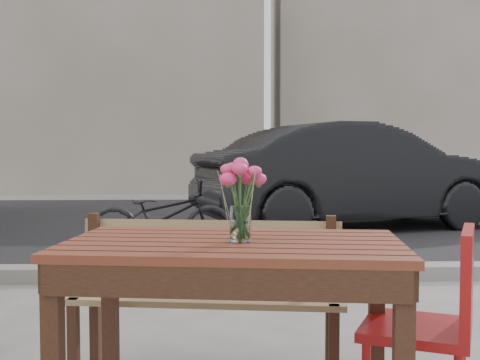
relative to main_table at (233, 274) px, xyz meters
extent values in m
cube|color=black|center=(0.03, 6.83, -0.64)|extent=(30.00, 8.00, 0.00)
cube|color=gray|center=(0.03, 2.83, -0.58)|extent=(30.00, 0.25, 0.12)
cube|color=gray|center=(-2.97, 13.83, 3.36)|extent=(8.00, 3.00, 8.00)
cube|color=gray|center=(5.03, 14.83, 2.36)|extent=(7.00, 3.00, 6.00)
cube|color=#5C2E18|center=(0.00, 0.00, 0.11)|extent=(1.33, 0.88, 0.03)
cube|color=black|center=(-0.53, 0.38, -0.27)|extent=(0.07, 0.07, 0.74)
cube|color=black|center=(0.61, 0.24, -0.27)|extent=(0.07, 0.07, 0.74)
cube|color=#9E7F51|center=(-0.12, 0.58, -0.23)|extent=(1.33, 0.52, 0.03)
cube|color=#9E7F51|center=(-0.09, 0.77, -0.01)|extent=(1.29, 0.19, 0.35)
cube|color=black|center=(-0.72, 0.51, -0.43)|extent=(0.05, 0.05, 0.43)
cube|color=black|center=(0.45, 0.36, -0.43)|extent=(0.05, 0.05, 0.43)
cube|color=black|center=(-0.69, 0.80, -0.25)|extent=(0.05, 0.05, 0.79)
cube|color=black|center=(0.49, 0.65, -0.25)|extent=(0.05, 0.05, 0.79)
cube|color=#9E1213|center=(0.71, 0.05, -0.23)|extent=(0.53, 0.53, 0.04)
cube|color=#9E1213|center=(0.88, -0.02, -0.02)|extent=(0.20, 0.38, 0.38)
cylinder|color=white|center=(0.03, -0.02, 0.19)|extent=(0.08, 0.08, 0.13)
cylinder|color=#34702E|center=(0.03, -0.02, 0.26)|extent=(0.05, 0.05, 0.26)
imported|color=black|center=(1.84, 6.10, 0.09)|extent=(4.67, 2.77, 1.46)
imported|color=black|center=(-0.66, 4.08, -0.24)|extent=(1.58, 0.74, 0.80)
camera|label=1|loc=(-0.05, -2.22, 0.47)|focal=45.00mm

